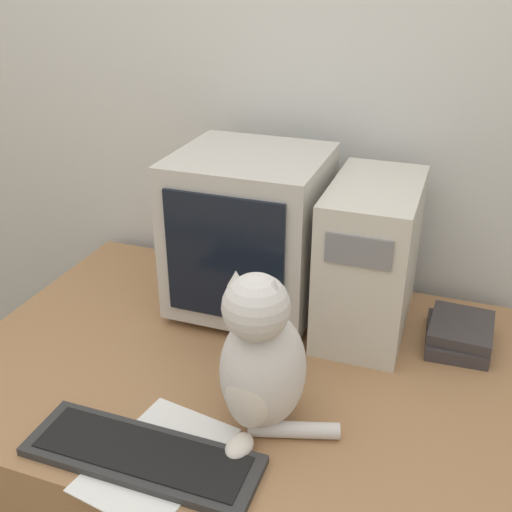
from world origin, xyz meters
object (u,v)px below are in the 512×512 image
computer_tower (370,258)px  cat (261,362)px  book_stack (459,333)px  pen (112,420)px  crt_monitor (250,232)px  keyboard (142,455)px

computer_tower → cat: computer_tower is taller
book_stack → pen: size_ratio=1.48×
cat → computer_tower: bearing=79.3°
computer_tower → pen: (-0.43, -0.56, -0.19)m
book_stack → pen: (-0.68, -0.55, -0.03)m
computer_tower → cat: 0.48m
computer_tower → pen: size_ratio=2.82×
crt_monitor → book_stack: bearing=0.1°
computer_tower → keyboard: bearing=-116.9°
crt_monitor → cat: size_ratio=1.20×
crt_monitor → pen: (-0.11, -0.55, -0.22)m
crt_monitor → book_stack: size_ratio=2.12×
keyboard → cat: (0.19, 0.18, 0.15)m
pen → crt_monitor: bearing=78.2°
crt_monitor → cat: crt_monitor is taller
keyboard → pen: keyboard is taller
keyboard → cat: cat is taller
keyboard → book_stack: size_ratio=2.29×
crt_monitor → pen: 0.60m
crt_monitor → keyboard: bearing=-90.0°
computer_tower → book_stack: computer_tower is taller
computer_tower → cat: (-0.13, -0.45, -0.04)m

